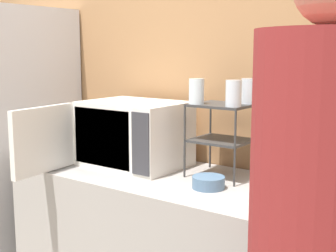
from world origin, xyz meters
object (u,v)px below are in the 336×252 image
microwave (130,134)px  glass_back_right (249,91)px  bowl (208,183)px  person (322,240)px  dish_rack (222,124)px  glass_front_right (233,93)px  refrigerator (8,149)px  glass_front_left (197,91)px

microwave → glass_back_right: 0.66m
bowl → person: person is taller
glass_back_right → bowl: bearing=-98.0°
dish_rack → glass_front_right: 0.20m
dish_rack → person: (0.71, -0.68, -0.17)m
dish_rack → refrigerator: (-1.50, -0.14, -0.28)m
dish_rack → refrigerator: 1.53m
glass_front_left → refrigerator: bearing=-177.4°
bowl → refrigerator: 1.56m
microwave → glass_front_right: glass_front_right is taller
glass_back_right → refrigerator: 1.67m
bowl → person: bearing=-36.0°
dish_rack → glass_back_right: bearing=40.0°
microwave → glass_front_right: bearing=2.8°
glass_front_left → person: 1.06m
microwave → bowl: 0.58m
person → microwave: bearing=154.0°
microwave → refrigerator: refrigerator is taller
dish_rack → glass_front_right: bearing=-36.0°
glass_front_right → person: person is taller
refrigerator → glass_back_right: bearing=7.9°
microwave → refrigerator: bearing=-177.5°
dish_rack → bowl: dish_rack is taller
glass_front_left → bowl: size_ratio=0.83×
microwave → person: (1.20, -0.59, -0.08)m
glass_front_left → glass_front_right: 0.19m
glass_back_right → refrigerator: size_ratio=0.07×
glass_back_right → bowl: size_ratio=0.83×
glass_front_right → person: 0.93m
microwave → glass_back_right: bearing=16.8°
glass_back_right → bowl: (-0.04, -0.29, -0.39)m
microwave → dish_rack: bearing=11.1°
glass_front_right → microwave: bearing=-177.2°
person → glass_front_left: bearing=143.0°
glass_front_right → bowl: bearing=-106.0°
dish_rack → bowl: 0.31m
microwave → glass_back_right: size_ratio=6.65×
glass_front_left → refrigerator: 1.47m
dish_rack → microwave: bearing=-168.9°
dish_rack → refrigerator: refrigerator is taller
glass_front_left → person: size_ratio=0.07×
dish_rack → person: size_ratio=0.20×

